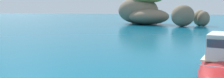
{
  "coord_description": "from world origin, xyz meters",
  "views": [
    {
      "loc": [
        11.34,
        -6.19,
        4.55
      ],
      "look_at": [
        2.85,
        17.46,
        1.27
      ],
      "focal_mm": 36.95,
      "sensor_mm": 36.0,
      "label": 1
    }
  ],
  "objects": [
    {
      "name": "islet_large",
      "position": [
        -4.42,
        65.18,
        3.87
      ],
      "size": [
        20.62,
        19.54,
        8.49
      ],
      "color": "#756651",
      "rests_on": "ground"
    },
    {
      "name": "islet_small",
      "position": [
        9.93,
        58.32,
        2.58
      ],
      "size": [
        10.79,
        10.5,
        5.66
      ],
      "color": "#756651",
      "rests_on": "ground"
    }
  ]
}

